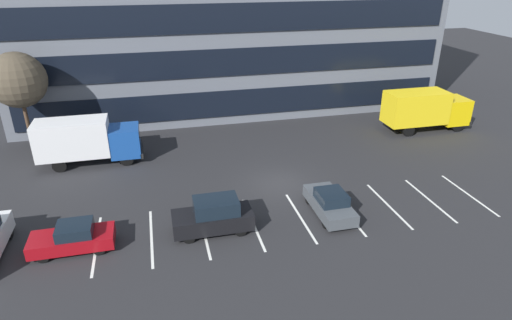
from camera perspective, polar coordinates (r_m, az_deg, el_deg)
name	(u,v)px	position (r m, az deg, el deg)	size (l,w,h in m)	color
ground_plane	(279,184)	(28.84, 3.10, -3.12)	(120.00, 120.00, 0.00)	#262628
lot_markings	(300,217)	(25.36, 5.85, -7.47)	(22.54, 5.40, 0.01)	silver
box_truck_yellow_all	(425,108)	(39.99, 21.33, 6.32)	(7.47, 2.47, 3.46)	yellow
box_truck_blue	(86,139)	(33.18, -21.36, 2.54)	(7.18, 2.38, 3.33)	#194799
sedan_maroon	(73,238)	(24.16, -22.89, -9.40)	(4.11, 1.72, 1.47)	maroon
suv_black	(214,216)	(23.68, -5.58, -7.33)	(4.31, 1.83, 1.95)	black
sedan_charcoal	(330,203)	(25.54, 9.66, -5.60)	(1.77, 4.23, 1.51)	#474C51
bare_tree	(18,80)	(36.38, -28.80, 9.16)	(4.04, 4.04, 7.58)	#473323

